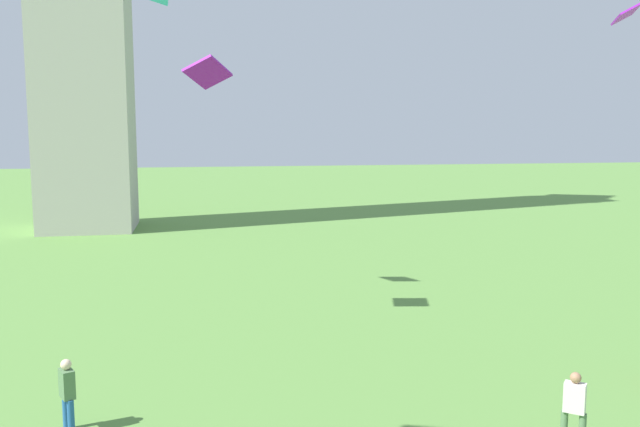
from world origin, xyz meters
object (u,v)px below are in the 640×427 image
(kite_flying_1, at_px, (626,14))
(kite_flying_7, at_px, (208,73))
(person_2, at_px, (67,391))
(person_0, at_px, (574,405))

(kite_flying_1, distance_m, kite_flying_7, 20.29)
(person_2, relative_size, kite_flying_1, 1.02)
(person_0, bearing_deg, kite_flying_7, -14.28)
(person_0, bearing_deg, kite_flying_1, -86.50)
(person_2, relative_size, kite_flying_7, 1.02)
(person_0, relative_size, kite_flying_1, 1.01)
(kite_flying_1, relative_size, kite_flying_7, 0.99)
(person_0, distance_m, person_2, 11.05)
(person_0, xyz_separation_m, kite_flying_1, (11.68, 16.15, 10.97))
(kite_flying_1, bearing_deg, kite_flying_7, -53.16)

